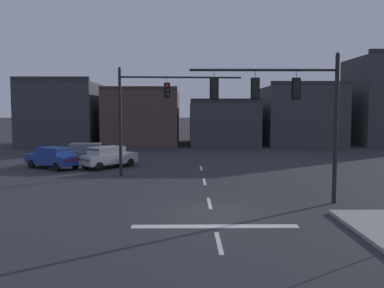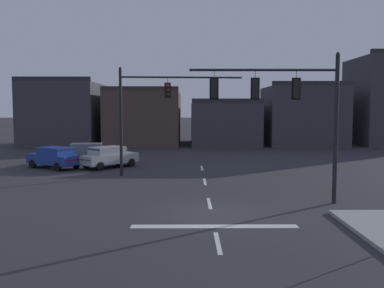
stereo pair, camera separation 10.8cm
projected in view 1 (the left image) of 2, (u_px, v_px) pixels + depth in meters
The scene contains 9 objects.
ground_plane at pixel (212, 214), 18.30m from camera, with size 400.00×400.00×0.00m, color #2B2B30.
stop_bar_paint at pixel (215, 226), 16.30m from camera, with size 6.40×0.50×0.01m, color silver.
lane_centreline at pixel (209, 203), 20.29m from camera, with size 0.16×26.40×0.01m.
signal_mast_near_side at pixel (290, 103), 19.93m from camera, with size 6.98×0.35×7.11m.
signal_mast_far_side at pixel (155, 103), 28.44m from camera, with size 8.20×0.74×7.24m.
car_lot_nearside at pixel (53, 157), 32.08m from camera, with size 4.65×3.97×1.61m.
car_lot_middle at pixel (84, 152), 35.52m from camera, with size 4.57×2.21×1.61m.
car_lot_farside at pixel (108, 156), 32.49m from camera, with size 4.31×4.46×1.61m.
building_row at pixel (238, 113), 53.48m from camera, with size 50.61×13.38×11.22m.
Camera 1 is at (-1.07, -17.98, 4.49)m, focal length 39.93 mm.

